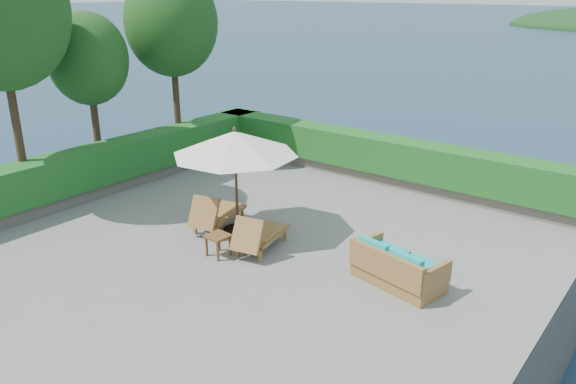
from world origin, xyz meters
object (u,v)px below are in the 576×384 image
Objects in this scene: lounge_left at (216,213)px; lounge_right at (259,235)px; side_table at (218,239)px; patio_umbrella at (235,144)px; wicker_loveseat at (397,269)px.

lounge_left is 1.04× the size of lounge_right.
lounge_left reaches higher than side_table.
wicker_loveseat is at bearing 1.12° from patio_umbrella.
side_table is at bearing -67.10° from patio_umbrella.
lounge_left is 0.93× the size of wicker_loveseat.
patio_umbrella is at bearing -167.13° from wicker_loveseat.
patio_umbrella reaches higher than lounge_left.
side_table is 0.25× the size of wicker_loveseat.
patio_umbrella is 7.21× the size of side_table.
lounge_right is at bearing -22.53° from patio_umbrella.
lounge_right is 3.51× the size of side_table.
side_table is at bearing -138.73° from lounge_right.
wicker_loveseat is (4.06, 0.08, -1.81)m from patio_umbrella.
lounge_right reaches higher than wicker_loveseat.
wicker_loveseat is (3.06, 0.49, -0.05)m from lounge_right.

